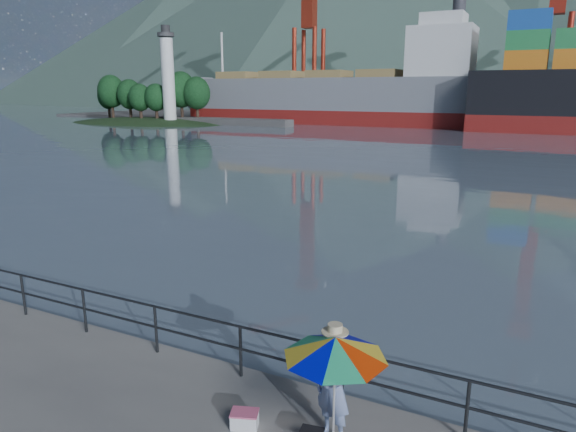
# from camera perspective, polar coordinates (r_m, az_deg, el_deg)

# --- Properties ---
(harbor_water) EXTENTS (500.00, 280.00, 0.00)m
(harbor_water) POSITION_cam_1_polar(r_m,az_deg,el_deg) (135.80, 24.66, 10.44)
(harbor_water) COLOR slate
(harbor_water) RESTS_ON ground
(guardrail) EXTENTS (22.00, 0.06, 1.03)m
(guardrail) POSITION_cam_1_polar(r_m,az_deg,el_deg) (10.33, -10.14, -13.30)
(guardrail) COLOR #2D3033
(guardrail) RESTS_ON ground
(lighthouse_islet) EXTENTS (48.00, 26.40, 19.20)m
(lighthouse_islet) POSITION_cam_1_polar(r_m,az_deg,el_deg) (90.91, -15.49, 10.26)
(lighthouse_islet) COLOR #263F1E
(lighthouse_islet) RESTS_ON ground
(fisherman) EXTENTS (0.74, 0.61, 1.76)m
(fisherman) POSITION_cam_1_polar(r_m,az_deg,el_deg) (8.10, 5.10, -18.42)
(fisherman) COLOR navy
(fisherman) RESTS_ON ground
(beach_umbrella) EXTENTS (1.72, 1.72, 1.84)m
(beach_umbrella) POSITION_cam_1_polar(r_m,az_deg,el_deg) (7.46, 5.27, -14.34)
(beach_umbrella) COLOR white
(beach_umbrella) RESTS_ON ground
(cooler_bag) EXTENTS (0.49, 0.40, 0.24)m
(cooler_bag) POSITION_cam_1_polar(r_m,az_deg,el_deg) (8.75, -4.84, -21.67)
(cooler_bag) COLOR white
(cooler_bag) RESTS_ON ground
(fishing_rod) EXTENTS (0.45, 1.83, 1.32)m
(fishing_rod) POSITION_cam_1_polar(r_m,az_deg,el_deg) (9.64, 4.97, -18.83)
(fishing_rod) COLOR black
(fishing_rod) RESTS_ON ground
(bulk_carrier) EXTENTS (51.55, 8.92, 14.50)m
(bulk_carrier) POSITION_cam_1_polar(r_m,az_deg,el_deg) (85.13, 6.51, 13.05)
(bulk_carrier) COLOR maroon
(bulk_carrier) RESTS_ON ground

